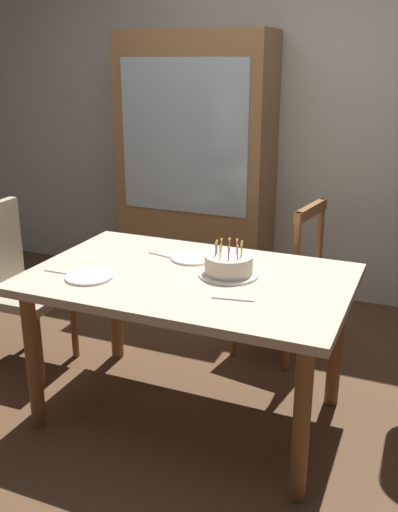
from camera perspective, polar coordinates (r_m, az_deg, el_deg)
name	(u,v)px	position (r m, az deg, el deg)	size (l,w,h in m)	color
ground	(190,413)	(3.02, -0.91, -15.34)	(6.40, 6.40, 0.00)	brown
back_wall	(292,119)	(4.28, 9.26, 13.27)	(6.40, 0.10, 2.60)	silver
dining_table	(189,294)	(2.71, -0.98, -3.76)	(1.49, 0.95, 0.75)	beige
birthday_cake	(229,266)	(2.66, 2.97, -0.99)	(0.28, 0.28, 0.17)	silver
plate_near_celebrant	(89,277)	(2.68, -10.87, -2.04)	(0.22, 0.22, 0.01)	white
plate_far_side	(193,258)	(2.89, -0.62, -0.18)	(0.22, 0.22, 0.01)	white
fork_near_celebrant	(61,272)	(2.78, -13.58, -1.59)	(0.18, 0.02, 0.01)	silver
fork_far_side	(163,255)	(2.94, -3.61, 0.06)	(0.18, 0.02, 0.01)	silver
fork_near_guest	(233,299)	(2.41, 3.37, -4.28)	(0.18, 0.02, 0.01)	silver
chair_spindle_back	(279,283)	(3.41, 7.93, -2.65)	(0.50, 0.50, 0.95)	beige
chair_upholstered	(14,278)	(3.42, -17.90, -2.07)	(0.45, 0.45, 0.95)	tan
china_cabinet	(196,168)	(4.25, -0.30, 8.73)	(1.10, 0.45, 1.90)	#9E7042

